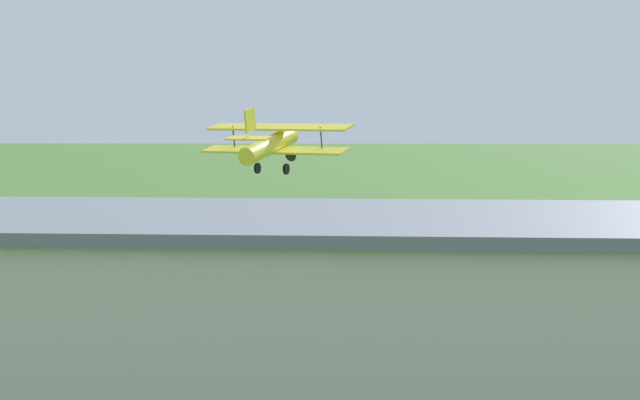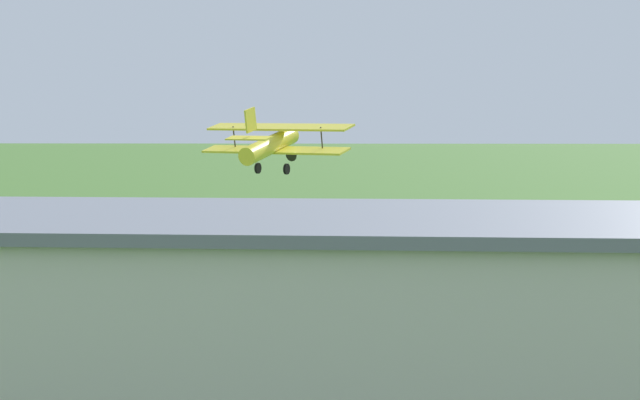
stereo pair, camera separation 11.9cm
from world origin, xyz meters
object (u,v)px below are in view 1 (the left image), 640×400
hangar (467,308)px  person_by_parked_cars (82,290)px  person_walking_on_apron (25,316)px  biplane (272,143)px

hangar → person_by_parked_cars: bearing=-44.2°
hangar → person_walking_on_apron: (15.63, -8.27, -1.93)m
hangar → person_walking_on_apron: bearing=-27.9°
person_walking_on_apron → person_by_parked_cars: (-0.61, -6.32, -0.07)m
hangar → person_walking_on_apron: 17.79m
person_walking_on_apron → person_by_parked_cars: 6.35m
hangar → biplane: bearing=-75.9°
biplane → hangar: bearing=104.1°
hangar → biplane: 32.08m
person_walking_on_apron → biplane: bearing=-109.2°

